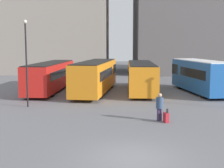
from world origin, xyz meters
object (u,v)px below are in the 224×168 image
Objects in this scene: bus_1 at (96,75)px; bus_3 at (200,75)px; bus_0 at (51,75)px; traveler at (160,105)px; lamp_post_1 at (26,57)px; suitcase at (166,117)px; bus_2 at (141,76)px.

bus_1 is 1.21× the size of bus_3.
bus_0 reaches higher than traveler.
traveler is 0.27× the size of lamp_post_1.
suitcase is at bearing -141.07° from bus_0.
bus_3 is (10.43, 0.01, 0.04)m from bus_1.
bus_0 is at bearing 77.13° from bus_3.
traveler is (-5.60, -11.87, -0.71)m from bus_3.
traveler is (4.83, -11.86, -0.68)m from bus_1.
suitcase is (9.92, -13.42, -1.30)m from bus_0.
bus_1 is at bearing 7.04° from traveler.
bus_3 is 5.80× the size of traveler.
bus_2 is 1.13× the size of bus_3.
bus_2 is at bearing -14.08° from traveler.
lamp_post_1 is at bearing 133.40° from bus_2.
bus_2 is at bearing 74.21° from bus_3.
lamp_post_1 is at bearing 49.63° from suitcase.
suitcase is 0.13× the size of lamp_post_1.
traveler is at bearing -151.28° from bus_1.
bus_0 is 7.04× the size of traveler.
bus_1 is (4.74, -1.19, 0.11)m from bus_0.
bus_1 reaches higher than suitcase.
bus_3 reaches higher than traveler.
bus_1 is 10.43m from bus_3.
bus_3 is at bearing -83.35° from bus_1.
suitcase is (0.36, -0.37, -0.73)m from traveler.
traveler is at bearing -177.42° from bus_2.
bus_3 is at bearing 26.61° from lamp_post_1.
suitcase is (-5.24, -12.25, -1.45)m from bus_3.
bus_0 is at bearing 88.96° from bus_2.
bus_0 is 9.03m from lamp_post_1.
lamp_post_1 is at bearing 50.63° from traveler.
bus_3 is at bearing -91.98° from bus_0.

